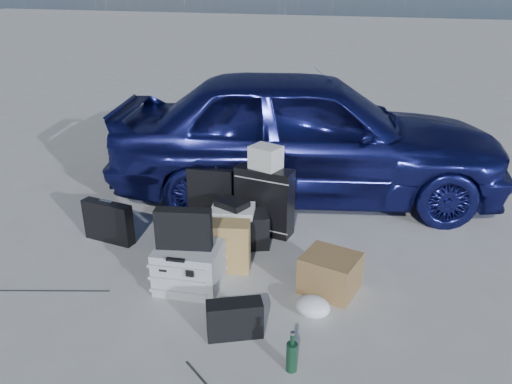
% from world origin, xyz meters
% --- Properties ---
extents(ground, '(60.00, 60.00, 0.00)m').
position_xyz_m(ground, '(0.00, 0.00, 0.00)').
color(ground, '#ADAEA9').
rests_on(ground, ground).
extents(car, '(4.39, 2.64, 1.40)m').
position_xyz_m(car, '(0.33, 2.10, 0.70)').
color(car, navy).
rests_on(car, ground).
extents(pelican_case, '(0.53, 0.46, 0.35)m').
position_xyz_m(pelican_case, '(-0.10, 0.04, 0.18)').
color(pelican_case, '#A7ABAD').
rests_on(pelican_case, ground).
extents(laptop_bag, '(0.43, 0.20, 0.32)m').
position_xyz_m(laptop_bag, '(-0.11, 0.02, 0.51)').
color(laptop_bag, black).
rests_on(laptop_bag, pelican_case).
extents(briefcase, '(0.50, 0.16, 0.38)m').
position_xyz_m(briefcase, '(-1.12, 0.48, 0.19)').
color(briefcase, black).
rests_on(briefcase, ground).
extents(suitcase_left, '(0.46, 0.20, 0.58)m').
position_xyz_m(suitcase_left, '(-0.36, 1.12, 0.29)').
color(suitcase_left, black).
rests_on(suitcase_left, ground).
extents(suitcase_right, '(0.56, 0.26, 0.64)m').
position_xyz_m(suitcase_right, '(0.18, 1.10, 0.32)').
color(suitcase_right, black).
rests_on(suitcase_right, ground).
extents(white_carton, '(0.31, 0.28, 0.21)m').
position_xyz_m(white_carton, '(0.19, 1.11, 0.75)').
color(white_carton, beige).
rests_on(white_carton, suitcase_right).
extents(duffel_bag, '(0.68, 0.50, 0.31)m').
position_xyz_m(duffel_bag, '(-0.00, 0.75, 0.16)').
color(duffel_bag, black).
rests_on(duffel_bag, ground).
extents(flat_box_white, '(0.43, 0.36, 0.07)m').
position_xyz_m(flat_box_white, '(-0.00, 0.75, 0.35)').
color(flat_box_white, beige).
rests_on(flat_box_white, duffel_bag).
extents(flat_box_black, '(0.32, 0.27, 0.06)m').
position_xyz_m(flat_box_black, '(-0.02, 0.77, 0.41)').
color(flat_box_black, black).
rests_on(flat_box_black, flat_box_white).
extents(kraft_bag, '(0.36, 0.26, 0.43)m').
position_xyz_m(kraft_bag, '(0.11, 0.38, 0.21)').
color(kraft_bag, '#A47E47').
rests_on(kraft_bag, ground).
extents(cardboard_box, '(0.47, 0.43, 0.30)m').
position_xyz_m(cardboard_box, '(0.95, 0.33, 0.15)').
color(cardboard_box, brown).
rests_on(cardboard_box, ground).
extents(plastic_bag, '(0.31, 0.28, 0.14)m').
position_xyz_m(plastic_bag, '(0.90, -0.02, 0.07)').
color(plastic_bag, white).
rests_on(plastic_bag, ground).
extents(messenger_bag, '(0.40, 0.30, 0.26)m').
position_xyz_m(messenger_bag, '(0.45, -0.40, 0.13)').
color(messenger_bag, black).
rests_on(messenger_bag, ground).
extents(green_bottle, '(0.09, 0.09, 0.28)m').
position_xyz_m(green_bottle, '(0.89, -0.60, 0.14)').
color(green_bottle, black).
rests_on(green_bottle, ground).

